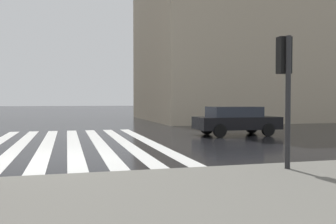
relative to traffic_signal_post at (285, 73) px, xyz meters
The scene contains 5 objects.
ground_plane 6.91m from the traffic_signal_post, 56.25° to the left, with size 220.00×220.00×0.00m, color black.
zebra_crossing 9.21m from the traffic_signal_post, 31.26° to the left, with size 13.00×6.50×0.01m.
haussmann_block_corner 28.55m from the traffic_signal_post, 31.35° to the right, with size 14.30×24.73×22.23m.
traffic_signal_post is the anchor object (origin of this frame).
car_black 9.77m from the traffic_signal_post, 19.09° to the right, with size 1.85×4.10×1.41m.
Camera 1 is at (-11.16, -0.53, 1.71)m, focal length 39.64 mm.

